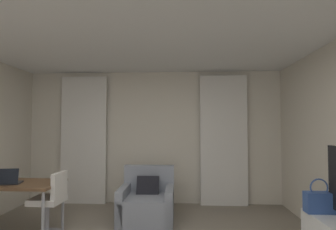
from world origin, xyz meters
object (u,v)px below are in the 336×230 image
(handbag_primary, at_px, (319,202))
(desk_chair, at_px, (50,208))
(laptop, at_px, (7,181))
(desk, at_px, (15,187))
(armchair, at_px, (147,203))

(handbag_primary, bearing_deg, desk_chair, 169.25)
(laptop, bearing_deg, desk_chair, 11.26)
(desk, relative_size, handbag_primary, 3.28)
(desk, height_order, desk_chair, desk_chair)
(desk_chair, bearing_deg, handbag_primary, -10.75)
(armchair, distance_m, desk_chair, 1.45)
(armchair, height_order, handbag_primary, handbag_primary)
(desk_chair, distance_m, laptop, 0.67)
(armchair, distance_m, laptop, 2.04)
(desk_chair, bearing_deg, desk, 179.42)
(laptop, relative_size, handbag_primary, 1.00)
(desk, bearing_deg, handbag_primary, -9.42)
(desk_chair, xyz_separation_m, handbag_primary, (3.29, -0.63, 0.30))
(handbag_primary, bearing_deg, laptop, 172.32)
(desk, relative_size, desk_chair, 1.37)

